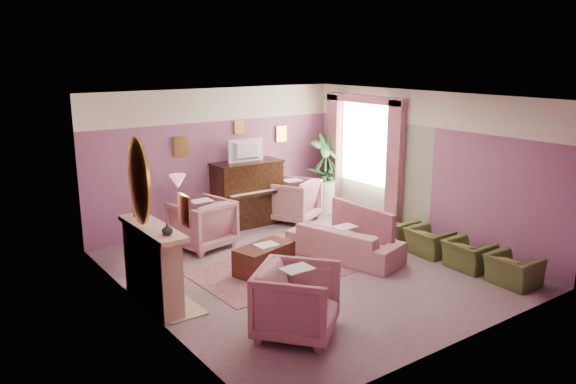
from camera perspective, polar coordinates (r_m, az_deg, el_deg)
floor at (r=9.35m, az=2.01°, el=-7.78°), size 5.50×6.00×0.01m
ceiling at (r=8.71m, az=2.17°, el=9.60°), size 5.50×6.00×0.01m
wall_back at (r=11.40m, az=-7.20°, el=3.40°), size 5.50×0.02×2.80m
wall_front at (r=6.89m, az=17.57°, el=-4.06°), size 5.50×0.02×2.80m
wall_left at (r=7.61m, az=-14.53°, el=-2.18°), size 0.02×6.00×2.80m
wall_right at (r=10.80m, az=13.72°, el=2.53°), size 0.02×6.00×2.80m
picture_rail_band at (r=11.24m, az=-7.34°, el=8.79°), size 5.50×0.01×0.65m
stripe_panel at (r=11.72m, az=8.78°, el=2.01°), size 0.01×3.00×2.15m
fireplace_surround at (r=8.11m, az=-13.63°, el=-7.47°), size 0.30×1.40×1.10m
fireplace_inset at (r=8.20m, az=-12.92°, el=-8.32°), size 0.18×0.72×0.68m
fire_ember at (r=8.28m, az=-12.59°, el=-9.42°), size 0.06×0.54×0.10m
mantel_shelf at (r=7.93m, az=-13.66°, el=-3.59°), size 0.40×1.55×0.07m
hearth at (r=8.38m, az=-12.13°, el=-10.65°), size 0.55×1.50×0.02m
mirror_frame at (r=7.71m, az=-14.90°, el=1.07°), size 0.04×0.72×1.20m
mirror_glass at (r=7.72m, az=-14.73°, el=1.09°), size 0.01×0.60×1.06m
sconce_shade at (r=6.76m, az=-11.15°, el=1.07°), size 0.20×0.20×0.16m
piano at (r=11.53m, az=-4.14°, el=-0.22°), size 1.40×0.60×1.30m
piano_keyshelf at (r=11.22m, az=-3.21°, el=-0.23°), size 1.30×0.12×0.06m
piano_keys at (r=11.21m, az=-3.22°, el=-0.03°), size 1.20×0.08×0.02m
piano_top at (r=11.39m, az=-4.20°, el=3.00°), size 1.45×0.65×0.04m
television at (r=11.29m, az=-4.09°, el=4.41°), size 0.80×0.12×0.48m
print_back_left at (r=10.95m, az=-10.83°, el=4.54°), size 0.30×0.03×0.38m
print_back_right at (r=12.11m, az=-0.69°, el=5.94°), size 0.26×0.03×0.34m
print_back_mid at (r=11.51m, az=-5.00°, el=6.58°), size 0.22×0.03×0.26m
print_left_wall at (r=6.47m, az=-10.46°, el=-1.83°), size 0.03×0.28×0.36m
window_blind at (r=11.76m, az=7.91°, el=5.18°), size 0.03×1.40×1.80m
curtain_left at (r=11.13m, az=10.80°, el=2.49°), size 0.16×0.34×2.60m
curtain_right at (r=12.45m, az=4.67°, el=3.87°), size 0.16×0.34×2.60m
pelmet at (r=11.61m, az=7.76°, el=9.35°), size 0.16×2.20×0.16m
mantel_plant at (r=8.39m, az=-15.09°, el=-1.53°), size 0.16×0.16×0.28m
mantel_vase at (r=7.46m, az=-12.17°, el=-3.73°), size 0.16×0.16×0.16m
area_rug at (r=9.27m, az=-1.65°, el=-7.93°), size 2.55×1.87×0.01m
coffee_table at (r=9.14m, az=-2.43°, el=-6.80°), size 1.10×0.75×0.45m
table_paper at (r=9.08m, az=-2.18°, el=-5.37°), size 0.35×0.28×0.01m
sofa at (r=9.71m, az=5.78°, el=-4.48°), size 0.67×2.00×0.81m
sofa_throw at (r=9.91m, az=7.54°, el=-2.96°), size 0.10×1.52×0.56m
floral_armchair_left at (r=10.30m, az=-8.76°, el=-2.95°), size 0.95×0.95×0.99m
floral_armchair_right at (r=11.81m, az=0.42°, el=-0.62°), size 0.95×0.95×0.99m
floral_armchair_front at (r=7.10m, az=0.92°, el=-10.69°), size 0.95×0.95×0.99m
olive_chair_a at (r=9.28m, az=21.94°, el=-6.94°), size 0.51×0.72×0.62m
olive_chair_b at (r=9.70m, az=17.86°, el=-5.69°), size 0.51×0.72×0.62m
olive_chair_c at (r=10.17m, az=14.17°, el=-4.53°), size 0.51×0.72×0.62m
olive_chair_d at (r=10.69m, az=10.82°, el=-3.45°), size 0.51×0.72×0.62m
side_table at (r=12.50m, az=3.59°, el=-0.52°), size 0.52×0.52×0.70m
side_plant_big at (r=12.38m, az=3.62°, el=1.81°), size 0.30×0.30×0.34m
side_plant_small at (r=12.39m, az=4.34°, el=1.66°), size 0.16×0.16×0.28m
palm_pot at (r=12.57m, az=3.79°, el=-1.29°), size 0.34×0.34×0.34m
palm_plant at (r=12.37m, az=3.86°, el=2.69°), size 0.76×0.76×1.44m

